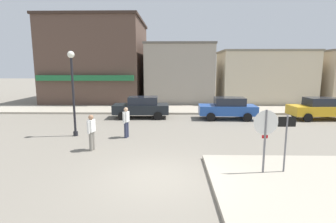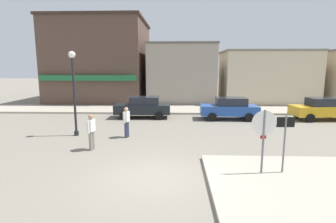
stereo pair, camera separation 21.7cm
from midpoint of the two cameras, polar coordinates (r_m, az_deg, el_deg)
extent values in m
plane|color=gray|center=(9.05, -1.91, -14.22)|extent=(160.00, 160.00, 0.00)
cube|color=#A89E8C|center=(9.59, 29.40, -13.63)|extent=(6.40, 4.80, 0.15)
cube|color=#A89E8C|center=(22.52, 0.56, 0.42)|extent=(80.00, 4.00, 0.15)
cylinder|color=slate|center=(9.28, 20.59, -6.70)|extent=(0.07, 0.07, 2.30)
cylinder|color=red|center=(9.13, 20.82, -2.32)|extent=(0.76, 0.05, 0.76)
cylinder|color=white|center=(9.12, 20.85, -2.34)|extent=(0.82, 0.04, 0.82)
cube|color=red|center=(9.23, 20.65, -5.24)|extent=(0.20, 0.02, 0.11)
cylinder|color=slate|center=(9.65, 24.53, -6.96)|extent=(0.06, 0.06, 2.10)
cube|color=black|center=(9.47, 24.85, -2.12)|extent=(0.60, 0.04, 0.34)
cube|color=white|center=(9.48, 24.84, -2.11)|extent=(0.54, 0.03, 0.29)
cube|color=black|center=(9.48, 24.82, -2.10)|extent=(0.34, 0.02, 0.08)
cylinder|color=black|center=(14.75, -19.32, 2.99)|extent=(0.12, 0.12, 4.20)
cylinder|color=black|center=(15.09, -18.91, -4.50)|extent=(0.24, 0.24, 0.24)
sphere|color=white|center=(14.69, -19.80, 11.57)|extent=(0.36, 0.36, 0.36)
cone|color=black|center=(14.69, -19.84, 12.13)|extent=(0.32, 0.32, 0.18)
cube|color=black|center=(19.23, -5.23, 0.61)|extent=(4.06, 1.85, 0.66)
cube|color=#1E232D|center=(19.14, -4.81, 2.41)|extent=(2.13, 1.47, 0.56)
cylinder|color=black|center=(18.62, -9.25, -0.93)|extent=(0.61, 0.20, 0.60)
cylinder|color=black|center=(20.27, -8.49, -0.06)|extent=(0.61, 0.20, 0.60)
cylinder|color=black|center=(18.39, -1.60, -0.94)|extent=(0.61, 0.20, 0.60)
cylinder|color=black|center=(20.06, -1.47, -0.06)|extent=(0.61, 0.20, 0.60)
cube|color=#234C9E|center=(19.10, 13.39, 0.32)|extent=(4.04, 1.80, 0.66)
cube|color=#1E232D|center=(19.04, 13.91, 2.13)|extent=(2.12, 1.45, 0.56)
cylinder|color=black|center=(18.16, 9.94, -1.22)|extent=(0.60, 0.20, 0.60)
cylinder|color=black|center=(19.82, 9.41, -0.30)|extent=(0.60, 0.20, 0.60)
cylinder|color=black|center=(18.60, 17.55, -1.27)|extent=(0.60, 0.20, 0.60)
cylinder|color=black|center=(20.23, 16.41, -0.37)|extent=(0.60, 0.20, 0.60)
cube|color=gold|center=(21.31, 30.66, 0.18)|extent=(4.09, 1.94, 0.66)
cube|color=#1E232D|center=(21.31, 31.14, 1.79)|extent=(2.16, 1.52, 0.56)
cylinder|color=black|center=(20.01, 28.83, -1.28)|extent=(0.61, 0.22, 0.60)
cylinder|color=black|center=(21.47, 26.58, -0.44)|extent=(0.61, 0.22, 0.60)
cylinder|color=black|center=(22.74, 32.11, -0.39)|extent=(0.61, 0.22, 0.60)
cylinder|color=#2D334C|center=(13.90, -8.70, -3.97)|extent=(0.16, 0.16, 0.85)
cylinder|color=#2D334C|center=(14.06, -8.37, -3.81)|extent=(0.16, 0.16, 0.85)
cube|color=white|center=(13.84, -8.60, -1.09)|extent=(0.31, 0.41, 0.54)
sphere|color=tan|center=(13.77, -8.64, 0.47)|extent=(0.22, 0.22, 0.22)
cylinder|color=white|center=(13.64, -9.04, -1.46)|extent=(0.11, 0.11, 0.52)
cylinder|color=white|center=(14.05, -8.17, -1.13)|extent=(0.11, 0.11, 0.52)
cylinder|color=gray|center=(12.14, -15.98, -6.23)|extent=(0.16, 0.16, 0.85)
cylinder|color=gray|center=(12.28, -15.55, -6.02)|extent=(0.16, 0.16, 0.85)
cube|color=white|center=(12.04, -15.91, -2.94)|extent=(0.30, 0.40, 0.54)
sphere|color=#9E7051|center=(11.97, -16.00, -1.16)|extent=(0.22, 0.22, 0.22)
cylinder|color=white|center=(11.86, -16.47, -3.40)|extent=(0.11, 0.11, 0.52)
cylinder|color=white|center=(12.25, -15.35, -2.95)|extent=(0.11, 0.11, 0.52)
cube|color=brown|center=(30.13, -13.97, 10.31)|extent=(9.48, 9.51, 8.38)
cube|color=#1E6638|center=(25.46, -16.87, 7.01)|extent=(9.01, 0.40, 0.50)
cube|color=#352721|center=(30.51, -14.31, 18.42)|extent=(9.77, 9.79, 0.24)
cube|color=#9E9384|center=(28.58, 3.10, 8.05)|extent=(6.71, 7.91, 5.81)
cube|color=#5E584F|center=(28.66, 3.16, 14.07)|extent=(6.84, 8.07, 0.20)
cube|color=beige|center=(28.53, 20.80, 6.73)|extent=(8.79, 5.32, 5.10)
cube|color=gray|center=(28.55, 21.12, 12.05)|extent=(8.96, 5.42, 0.20)
camera|label=1|loc=(0.11, -89.52, 0.08)|focal=28.00mm
camera|label=2|loc=(0.11, 90.48, -0.08)|focal=28.00mm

